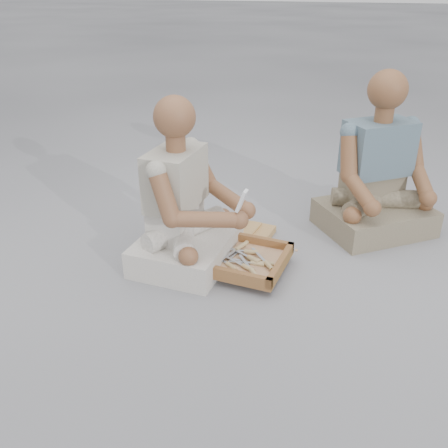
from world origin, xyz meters
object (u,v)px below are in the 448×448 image
(craftsman, at_px, (185,210))
(companion, at_px, (378,180))
(carved_panel, at_px, (216,233))
(tool_tray, at_px, (236,258))

(craftsman, relative_size, companion, 0.94)
(craftsman, distance_m, companion, 1.11)
(carved_panel, xyz_separation_m, craftsman, (-0.07, -0.29, 0.27))
(craftsman, xyz_separation_m, companion, (0.90, 0.65, 0.01))
(tool_tray, height_order, craftsman, craftsman)
(tool_tray, relative_size, craftsman, 0.62)
(carved_panel, height_order, tool_tray, tool_tray)
(tool_tray, distance_m, craftsman, 0.35)
(craftsman, bearing_deg, tool_tray, 92.47)
(companion, bearing_deg, tool_tray, 9.07)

